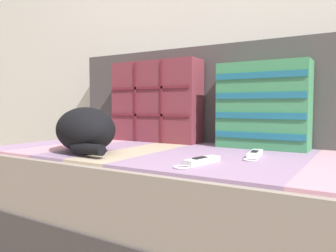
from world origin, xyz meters
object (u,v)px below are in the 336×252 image
(throw_pillow_quilted, at_px, (156,102))
(sleeping_cat, at_px, (84,131))
(game_remote_far, at_px, (200,161))
(throw_pillow_striped, at_px, (263,106))
(couch, at_px, (210,203))
(game_remote_near, at_px, (255,154))

(throw_pillow_quilted, relative_size, sleeping_cat, 1.26)
(throw_pillow_quilted, height_order, game_remote_far, throw_pillow_quilted)
(throw_pillow_striped, relative_size, game_remote_far, 1.86)
(couch, distance_m, throw_pillow_quilted, 0.60)
(throw_pillow_striped, xyz_separation_m, game_remote_far, (-0.06, -0.47, -0.17))
(throw_pillow_quilted, bearing_deg, game_remote_far, -44.94)
(game_remote_near, height_order, game_remote_far, same)
(couch, distance_m, throw_pillow_striped, 0.46)
(couch, xyz_separation_m, throw_pillow_quilted, (-0.39, 0.22, 0.39))
(sleeping_cat, bearing_deg, throw_pillow_striped, 39.28)
(throw_pillow_quilted, bearing_deg, throw_pillow_striped, -0.06)
(throw_pillow_quilted, xyz_separation_m, game_remote_near, (0.57, -0.24, -0.19))
(game_remote_far, bearing_deg, sleeping_cat, 178.82)
(throw_pillow_striped, xyz_separation_m, sleeping_cat, (-0.56, -0.46, -0.10))
(game_remote_near, distance_m, game_remote_far, 0.25)
(throw_pillow_quilted, height_order, sleeping_cat, throw_pillow_quilted)
(throw_pillow_quilted, height_order, game_remote_near, throw_pillow_quilted)
(throw_pillow_striped, bearing_deg, game_remote_far, -97.35)
(game_remote_near, xyz_separation_m, game_remote_far, (-0.10, -0.22, 0.00))
(couch, xyz_separation_m, game_remote_near, (0.18, -0.02, 0.21))
(throw_pillow_quilted, bearing_deg, game_remote_near, -23.16)
(throw_pillow_quilted, distance_m, throw_pillow_striped, 0.53)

